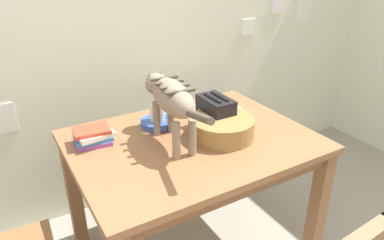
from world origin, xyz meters
TOP-DOWN VIEW (x-y plane):
  - wall_rear at (-0.00, 1.81)m, footprint 4.82×0.11m
  - dining_table at (0.13, 1.09)m, footprint 1.15×0.88m
  - cat at (0.03, 1.11)m, footprint 0.17×0.64m
  - saucer_bowl at (0.05, 1.30)m, footprint 0.18×0.18m
  - coffee_mug at (0.05, 1.30)m, footprint 0.12×0.08m
  - magazine at (0.42, 1.31)m, footprint 0.33×0.29m
  - book_stack at (-0.30, 1.28)m, footprint 0.19×0.15m
  - wicker_basket at (0.26, 1.03)m, footprint 0.32×0.32m
  - toaster at (0.28, 1.12)m, footprint 0.12×0.20m

SIDE VIEW (x-z plane):
  - dining_table at x=0.13m, z-range 0.27..1.00m
  - magazine at x=0.42m, z-range 0.73..0.73m
  - saucer_bowl at x=0.05m, z-range 0.73..0.76m
  - book_stack at x=-0.30m, z-range 0.73..0.80m
  - wicker_basket at x=0.26m, z-range 0.73..0.83m
  - coffee_mug at x=0.05m, z-range 0.76..0.84m
  - toaster at x=0.28m, z-range 0.72..0.90m
  - cat at x=0.03m, z-range 0.79..1.11m
  - wall_rear at x=0.00m, z-range 0.00..2.50m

